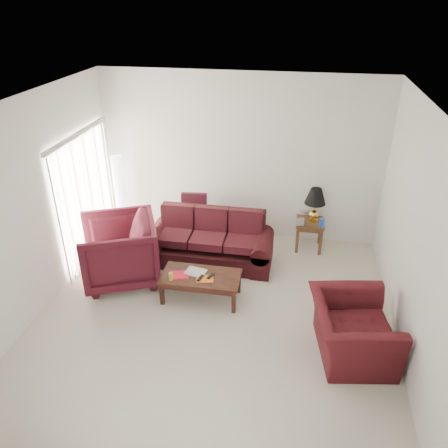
% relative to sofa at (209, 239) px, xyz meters
% --- Properties ---
extents(floor, '(5.00, 5.00, 0.00)m').
position_rel_sofa_xyz_m(floor, '(0.35, -1.39, -0.43)').
color(floor, beige).
rests_on(floor, ground).
extents(blinds, '(0.10, 2.00, 2.16)m').
position_rel_sofa_xyz_m(blinds, '(-2.07, -0.09, 0.65)').
color(blinds, silver).
rests_on(blinds, ground).
extents(sofa, '(2.16, 1.01, 0.87)m').
position_rel_sofa_xyz_m(sofa, '(0.00, 0.00, 0.00)').
color(sofa, black).
rests_on(sofa, ground).
extents(throw_pillow, '(0.48, 0.27, 0.47)m').
position_rel_sofa_xyz_m(throw_pillow, '(-0.42, 0.67, 0.28)').
color(throw_pillow, black).
rests_on(throw_pillow, sofa).
extents(end_table, '(0.54, 0.54, 0.54)m').
position_rel_sofa_xyz_m(end_table, '(1.67, 0.76, -0.16)').
color(end_table, '#4A3319').
rests_on(end_table, ground).
extents(table_lamp, '(0.40, 0.40, 0.61)m').
position_rel_sofa_xyz_m(table_lamp, '(1.71, 0.81, 0.41)').
color(table_lamp, gold).
rests_on(table_lamp, end_table).
extents(clock, '(0.14, 0.08, 0.14)m').
position_rel_sofa_xyz_m(clock, '(1.49, 0.58, 0.17)').
color(clock, '#B4B5B9').
rests_on(clock, end_table).
extents(blue_canister, '(0.10, 0.10, 0.15)m').
position_rel_sofa_xyz_m(blue_canister, '(1.86, 0.60, 0.18)').
color(blue_canister, navy).
rests_on(blue_canister, end_table).
extents(picture_frame, '(0.19, 0.20, 0.05)m').
position_rel_sofa_xyz_m(picture_frame, '(1.56, 0.98, 0.18)').
color(picture_frame, '#B5B6BA').
rests_on(picture_frame, end_table).
extents(floor_lamp, '(0.31, 0.31, 1.57)m').
position_rel_sofa_xyz_m(floor_lamp, '(-1.81, 0.69, 0.35)').
color(floor_lamp, white).
rests_on(floor_lamp, ground).
extents(armchair_left, '(1.51, 1.49, 1.05)m').
position_rel_sofa_xyz_m(armchair_left, '(-1.29, -0.75, 0.09)').
color(armchair_left, '#3B0D17').
rests_on(armchair_left, ground).
extents(armchair_right, '(1.16, 1.28, 0.74)m').
position_rel_sofa_xyz_m(armchair_right, '(2.22, -1.78, -0.06)').
color(armchair_right, '#3D0E12').
rests_on(armchair_right, ground).
extents(coffee_table, '(1.30, 0.94, 0.41)m').
position_rel_sofa_xyz_m(coffee_table, '(0.09, -1.02, -0.23)').
color(coffee_table, black).
rests_on(coffee_table, ground).
extents(magazine_red, '(0.32, 0.27, 0.02)m').
position_rel_sofa_xyz_m(magazine_red, '(-0.23, -1.08, -0.01)').
color(magazine_red, red).
rests_on(magazine_red, coffee_table).
extents(magazine_white, '(0.33, 0.27, 0.02)m').
position_rel_sofa_xyz_m(magazine_white, '(-0.01, -0.95, -0.01)').
color(magazine_white, silver).
rests_on(magazine_white, coffee_table).
extents(magazine_orange, '(0.28, 0.23, 0.01)m').
position_rel_sofa_xyz_m(magazine_orange, '(0.17, -1.10, -0.02)').
color(magazine_orange, orange).
rests_on(magazine_orange, coffee_table).
extents(remote_a, '(0.08, 0.16, 0.02)m').
position_rel_sofa_xyz_m(remote_a, '(0.11, -1.12, 0.00)').
color(remote_a, black).
rests_on(remote_a, coffee_table).
extents(remote_b, '(0.10, 0.16, 0.02)m').
position_rel_sofa_xyz_m(remote_b, '(0.24, -1.04, 0.00)').
color(remote_b, black).
rests_on(remote_b, coffee_table).
extents(yellow_glass, '(0.08, 0.08, 0.11)m').
position_rel_sofa_xyz_m(yellow_glass, '(-0.32, -1.20, 0.03)').
color(yellow_glass, gold).
rests_on(yellow_glass, coffee_table).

